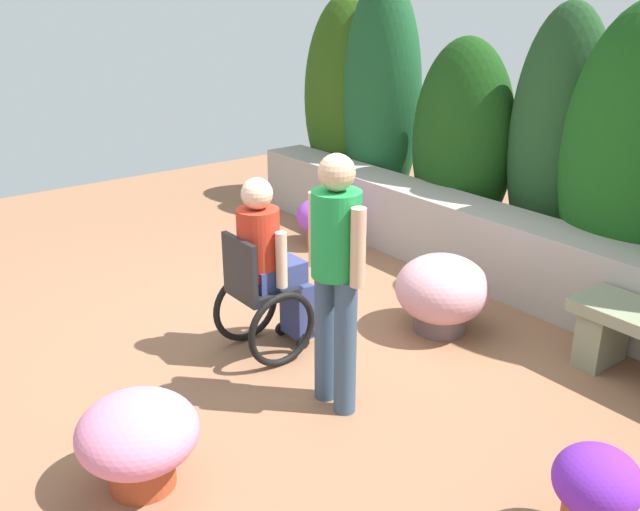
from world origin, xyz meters
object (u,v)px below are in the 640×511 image
object	(u,v)px
person_in_wheelchair	(266,273)
flower_pot_purple_near	(442,292)
flower_pot_terracotta_by_wall	(138,438)
flower_pot_red_accent	(323,219)
person_standing_companion	(336,268)
flower_pot_small_foreground	(595,492)

from	to	relation	value
person_in_wheelchair	flower_pot_purple_near	bearing A→B (deg)	76.14
flower_pot_terracotta_by_wall	flower_pot_red_accent	distance (m)	3.87
person_in_wheelchair	flower_pot_terracotta_by_wall	bearing A→B (deg)	-48.80
person_in_wheelchair	flower_pot_red_accent	world-z (taller)	person_in_wheelchair
person_standing_companion	flower_pot_terracotta_by_wall	world-z (taller)	person_standing_companion
person_in_wheelchair	flower_pot_small_foreground	xyz separation A→B (m)	(2.54, 0.17, -0.31)
flower_pot_purple_near	flower_pot_red_accent	world-z (taller)	flower_pot_purple_near
person_standing_companion	flower_pot_purple_near	size ratio (longest dim) A/B	2.27
flower_pot_terracotta_by_wall	flower_pot_small_foreground	xyz separation A→B (m)	(1.72, 1.53, 0.01)
flower_pot_red_accent	flower_pot_small_foreground	size ratio (longest dim) A/B	1.03
flower_pot_purple_near	flower_pot_red_accent	distance (m)	2.14
flower_pot_purple_near	flower_pot_terracotta_by_wall	world-z (taller)	flower_pot_purple_near
flower_pot_terracotta_by_wall	person_in_wheelchair	bearing A→B (deg)	121.27
flower_pot_purple_near	flower_pot_terracotta_by_wall	xyz separation A→B (m)	(0.28, -2.62, -0.02)
flower_pot_terracotta_by_wall	flower_pot_small_foreground	world-z (taller)	same
flower_pot_red_accent	flower_pot_small_foreground	world-z (taller)	flower_pot_small_foreground
flower_pot_purple_near	flower_pot_red_accent	bearing A→B (deg)	167.80
flower_pot_purple_near	flower_pot_small_foreground	xyz separation A→B (m)	(1.99, -1.08, -0.01)
person_standing_companion	flower_pot_small_foreground	world-z (taller)	person_standing_companion
flower_pot_small_foreground	flower_pot_terracotta_by_wall	bearing A→B (deg)	-138.20
person_in_wheelchair	flower_pot_small_foreground	bearing A→B (deg)	13.69
flower_pot_purple_near	flower_pot_small_foreground	world-z (taller)	flower_pot_purple_near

